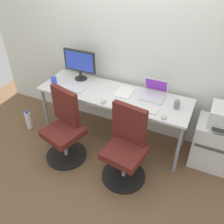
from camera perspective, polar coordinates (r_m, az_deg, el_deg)
The scene contains 16 objects.
ground_plane at distance 3.68m, azimuth 0.33°, elevation -5.84°, with size 5.28×5.28×0.00m, color brown.
back_wall at distance 3.32m, azimuth 3.36°, elevation 15.56°, with size 4.40×0.04×2.60m, color silver.
desk at distance 3.26m, azimuth 0.37°, elevation 3.35°, with size 2.03×0.63×0.76m.
office_chair_left at distance 3.22m, azimuth -10.92°, elevation -3.87°, with size 0.54×0.54×0.94m.
office_chair_right at distance 2.90m, azimuth 3.23°, elevation -8.40°, with size 0.54×0.54×0.94m.
side_cabinet at distance 3.37m, azimuth 23.30°, elevation -7.09°, with size 0.59×0.43×0.63m.
water_bottle_on_floor at distance 3.98m, azimuth -18.82°, elevation -1.75°, with size 0.09×0.09×0.31m.
desktop_monitor at distance 3.51m, azimuth -7.51°, elevation 11.27°, with size 0.48×0.18×0.43m.
open_laptop at distance 3.19m, azimuth 9.70°, elevation 4.49°, with size 0.31×0.29×0.22m.
keyboard_by_monitor at distance 3.36m, azimuth -9.29°, elevation 5.35°, with size 0.34×0.12×0.02m, color silver.
keyboard_by_laptop at distance 2.95m, azimuth 7.40°, elevation 0.78°, with size 0.34×0.12×0.02m, color silver.
mouse_by_monitor at distance 2.84m, azimuth 11.99°, elevation -1.14°, with size 0.06×0.10×0.03m, color #B7B7B7.
mouse_by_laptop at distance 3.04m, azimuth -2.02°, elevation 2.47°, with size 0.06×0.10×0.03m, color #B7B7B7.
coffee_mug at distance 3.55m, azimuth -13.36°, elevation 7.20°, with size 0.08×0.08×0.09m, color blue.
pen_cup at distance 3.02m, azimuth 14.84°, elevation 1.68°, with size 0.07×0.07×0.10m, color slate.
paper_pile at distance 3.26m, azimuth 2.91°, elevation 4.69°, with size 0.21×0.30×0.01m, color white.
Camera 1 is at (1.14, -2.51, 2.44)m, focal length 39.37 mm.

